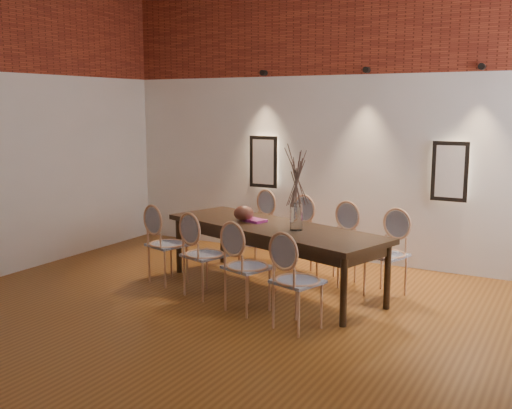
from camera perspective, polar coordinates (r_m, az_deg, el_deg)
The scene contains 21 objects.
floor at distance 5.39m, azimuth -4.53°, elevation -13.67°, with size 7.00×7.00×0.02m, color brown.
wall_back at distance 8.16m, azimuth 9.33°, elevation 8.59°, with size 7.00×0.10×4.00m, color silver.
brick_band_back at distance 8.17m, azimuth 9.40°, elevation 17.39°, with size 7.00×0.02×1.50m, color maroon.
niche_left at distance 8.63m, azimuth 0.81°, elevation 4.10°, with size 0.36×0.06×0.66m, color #FFEAC6.
niche_right at distance 7.76m, azimuth 18.02°, elevation 3.03°, with size 0.36×0.06×0.66m, color #FFEAC6.
spot_fixture_left at distance 8.58m, azimuth 0.73°, elevation 12.43°, with size 0.08×0.08×0.10m, color black.
spot_fixture_mid at distance 7.98m, azimuth 10.50°, elevation 12.49°, with size 0.08×0.08×0.10m, color black.
spot_fixture_right at distance 7.65m, azimuth 20.72°, elevation 12.19°, with size 0.08×0.08×0.10m, color black.
dining_table at distance 6.91m, azimuth 1.61°, elevation -5.05°, with size 2.78×0.89×0.75m, color #322011.
chair_near_a at distance 7.21m, azimuth -8.41°, elevation -3.77°, with size 0.44×0.44×0.94m, color tan, non-canonical shape.
chair_near_b at distance 6.67m, azimuth -4.93°, elevation -4.79°, with size 0.44×0.44×0.94m, color tan, non-canonical shape.
chair_near_c at distance 6.16m, azimuth -0.83°, elevation -5.95°, with size 0.44×0.44×0.94m, color tan, non-canonical shape.
chair_near_d at distance 5.69m, azimuth 3.98°, elevation -7.28°, with size 0.44×0.44×0.94m, color tan, non-canonical shape.
chair_far_a at distance 8.11m, azimuth -0.03°, elevation -2.18°, with size 0.44×0.44×0.94m, color tan, non-canonical shape.
chair_far_b at distance 7.64m, azimuth 3.59°, elevation -2.93°, with size 0.44×0.44×0.94m, color tan, non-canonical shape.
chair_far_c at distance 7.20m, azimuth 7.67°, elevation -3.77°, with size 0.44×0.44×0.94m, color tan, non-canonical shape.
chair_far_d at distance 6.80m, azimuth 12.26°, elevation -4.68°, with size 0.44×0.44×0.94m, color tan, non-canonical shape.
vase at distance 6.56m, azimuth 3.85°, elevation -1.16°, with size 0.14×0.14×0.30m, color silver.
dried_branches at distance 6.49m, azimuth 3.89°, elevation 2.75°, with size 0.50×0.50×0.70m, color #4C372C, non-canonical shape.
bowl at distance 7.09m, azimuth -1.18°, elevation -0.83°, with size 0.24×0.24×0.18m, color brown.
book at distance 7.04m, azimuth -0.13°, elevation -1.52°, with size 0.26×0.18×0.03m, color #852268.
Camera 1 is at (2.76, -4.12, 2.11)m, focal length 42.00 mm.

